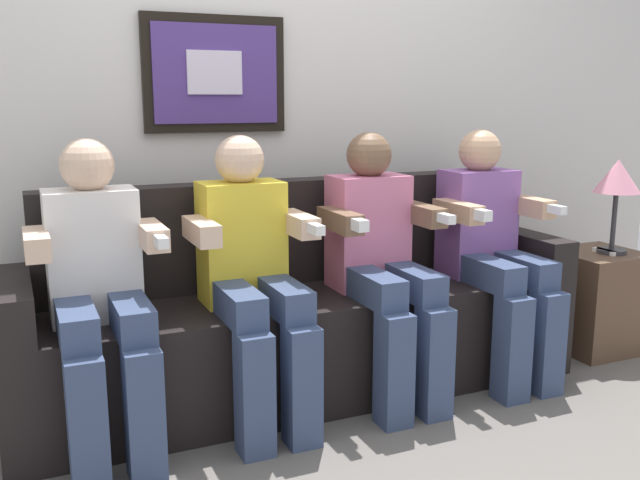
{
  "coord_description": "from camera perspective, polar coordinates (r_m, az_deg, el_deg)",
  "views": [
    {
      "loc": [
        -1.1,
        -2.33,
        1.25
      ],
      "look_at": [
        0.0,
        0.15,
        0.7
      ],
      "focal_mm": 39.41,
      "sensor_mm": 36.0,
      "label": 1
    }
  ],
  "objects": [
    {
      "name": "person_rightmost",
      "position": [
        3.22,
        13.82,
        -0.4
      ],
      "size": [
        0.46,
        0.56,
        1.11
      ],
      "color": "#8C59A5",
      "rests_on": "ground_plane"
    },
    {
      "name": "person_left_center",
      "position": [
        2.69,
        -5.56,
        -2.42
      ],
      "size": [
        0.46,
        0.56,
        1.11
      ],
      "color": "yellow",
      "rests_on": "ground_plane"
    },
    {
      "name": "person_leftmost",
      "position": [
        2.58,
        -17.53,
        -3.54
      ],
      "size": [
        0.46,
        0.56,
        1.11
      ],
      "color": "white",
      "rests_on": "ground_plane"
    },
    {
      "name": "ground_plane",
      "position": [
        2.86,
        1.26,
        -14.45
      ],
      "size": [
        6.24,
        6.24,
        0.0
      ],
      "primitive_type": "plane",
      "color": "#66605B"
    },
    {
      "name": "back_wall_assembly",
      "position": [
        3.28,
        -4.56,
        12.34
      ],
      "size": [
        4.8,
        0.1,
        2.6
      ],
      "color": "silver",
      "rests_on": "ground_plane"
    },
    {
      "name": "spare_remote_on_table",
      "position": [
        3.71,
        22.13,
        -0.88
      ],
      "size": [
        0.04,
        0.13,
        0.02
      ],
      "primitive_type": "cube",
      "color": "white",
      "rests_on": "side_table_right"
    },
    {
      "name": "person_right_center",
      "position": [
        2.91,
        5.0,
        -1.34
      ],
      "size": [
        0.46,
        0.56,
        1.11
      ],
      "color": "pink",
      "rests_on": "ground_plane"
    },
    {
      "name": "couch",
      "position": [
        3.02,
        -1.37,
        -6.62
      ],
      "size": [
        2.4,
        0.58,
        0.9
      ],
      "color": "black",
      "rests_on": "ground_plane"
    },
    {
      "name": "side_table_right",
      "position": [
        3.8,
        21.47,
        -4.58
      ],
      "size": [
        0.4,
        0.4,
        0.5
      ],
      "color": "brown",
      "rests_on": "ground_plane"
    },
    {
      "name": "table_lamp",
      "position": [
        3.68,
        22.99,
        4.47
      ],
      "size": [
        0.22,
        0.22,
        0.46
      ],
      "color": "#333338",
      "rests_on": "side_table_right"
    }
  ]
}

